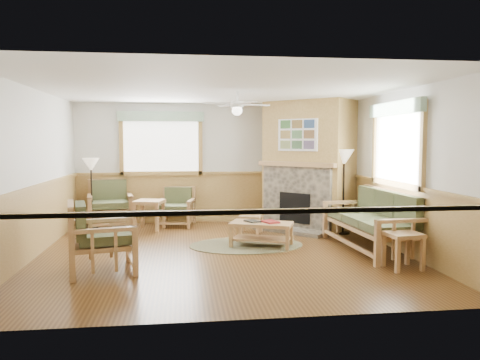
{
  "coord_description": "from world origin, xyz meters",
  "views": [
    {
      "loc": [
        -0.65,
        -7.69,
        1.86
      ],
      "look_at": [
        0.4,
        0.7,
        1.15
      ],
      "focal_mm": 35.0,
      "sensor_mm": 36.0,
      "label": 1
    }
  ],
  "objects": [
    {
      "name": "ceiling",
      "position": [
        0.0,
        0.0,
        2.7
      ],
      "size": [
        6.0,
        6.0,
        0.01
      ],
      "primitive_type": "cube",
      "color": "white",
      "rests_on": "floor"
    },
    {
      "name": "wall_left",
      "position": [
        -3.0,
        0.0,
        1.35
      ],
      "size": [
        0.02,
        6.0,
        2.7
      ],
      "primitive_type": "cube",
      "color": "silver",
      "rests_on": "floor"
    },
    {
      "name": "book_dark",
      "position": [
        0.59,
        0.41,
        0.45
      ],
      "size": [
        0.3,
        0.33,
        0.03
      ],
      "primitive_type": "cube",
      "rotation": [
        0.0,
        0.0,
        0.49
      ],
      "color": "black",
      "rests_on": "coffee_table"
    },
    {
      "name": "wall_back",
      "position": [
        0.0,
        3.0,
        1.35
      ],
      "size": [
        6.0,
        0.02,
        2.7
      ],
      "primitive_type": "cube",
      "color": "silver",
      "rests_on": "floor"
    },
    {
      "name": "footstool",
      "position": [
        0.72,
        1.51,
        0.18
      ],
      "size": [
        0.55,
        0.55,
        0.37
      ],
      "primitive_type": null,
      "rotation": [
        0.0,
        0.0,
        -0.37
      ],
      "color": "#A57B4D",
      "rests_on": "floor"
    },
    {
      "name": "wall_right",
      "position": [
        3.0,
        0.0,
        1.35
      ],
      "size": [
        0.02,
        6.0,
        2.7
      ],
      "primitive_type": "cube",
      "color": "silver",
      "rests_on": "floor"
    },
    {
      "name": "armchair_back_left",
      "position": [
        -2.19,
        2.55,
        0.51
      ],
      "size": [
        1.05,
        1.05,
        1.01
      ],
      "primitive_type": null,
      "rotation": [
        0.0,
        0.0,
        0.18
      ],
      "color": "#A57B4D",
      "rests_on": "floor"
    },
    {
      "name": "fireplace",
      "position": [
        2.05,
        2.05,
        1.35
      ],
      "size": [
        3.11,
        3.11,
        2.7
      ],
      "primitive_type": null,
      "rotation": [
        0.0,
        0.0,
        -0.79
      ],
      "color": "#A27E42",
      "rests_on": "floor"
    },
    {
      "name": "book_red",
      "position": [
        0.89,
        0.29,
        0.46
      ],
      "size": [
        0.32,
        0.36,
        0.03
      ],
      "primitive_type": "cube",
      "rotation": [
        0.0,
        0.0,
        0.4
      ],
      "color": "maroon",
      "rests_on": "coffee_table"
    },
    {
      "name": "sofa",
      "position": [
        2.55,
        -0.13,
        0.51
      ],
      "size": [
        2.26,
        1.03,
        1.02
      ],
      "primitive_type": null,
      "rotation": [
        0.0,
        0.0,
        -1.51
      ],
      "color": "#A57B4D",
      "rests_on": "floor"
    },
    {
      "name": "ceiling_fan",
      "position": [
        0.3,
        0.3,
        2.66
      ],
      "size": [
        1.59,
        1.59,
        0.36
      ],
      "primitive_type": null,
      "rotation": [
        0.0,
        0.0,
        0.35
      ],
      "color": "white",
      "rests_on": "ceiling"
    },
    {
      "name": "wall_front",
      "position": [
        0.0,
        -3.0,
        1.35
      ],
      "size": [
        6.0,
        0.02,
        2.7
      ],
      "primitive_type": "cube",
      "color": "silver",
      "rests_on": "floor"
    },
    {
      "name": "armchair_left",
      "position": [
        -1.78,
        -0.95,
        0.5
      ],
      "size": [
        1.07,
        1.07,
        1.0
      ],
      "primitive_type": null,
      "rotation": [
        0.0,
        0.0,
        1.8
      ],
      "color": "#A57B4D",
      "rests_on": "floor"
    },
    {
      "name": "end_table_chairs",
      "position": [
        -1.33,
        2.16,
        0.31
      ],
      "size": [
        0.68,
        0.66,
        0.62
      ],
      "primitive_type": null,
      "rotation": [
        0.0,
        0.0,
        -0.27
      ],
      "color": "#A57B4D",
      "rests_on": "floor"
    },
    {
      "name": "window_back",
      "position": [
        -1.1,
        2.96,
        2.53
      ],
      "size": [
        1.9,
        0.16,
        1.5
      ],
      "primitive_type": null,
      "color": "white",
      "rests_on": "wall_back"
    },
    {
      "name": "armchair_back_right",
      "position": [
        -0.78,
        2.55,
        0.42
      ],
      "size": [
        0.88,
        0.88,
        0.84
      ],
      "primitive_type": null,
      "rotation": [
        0.0,
        0.0,
        -0.21
      ],
      "color": "#A57B4D",
      "rests_on": "floor"
    },
    {
      "name": "wainscot",
      "position": [
        0.0,
        0.0,
        0.55
      ],
      "size": [
        6.0,
        6.0,
        1.1
      ],
      "primitive_type": null,
      "color": "#A27E42",
      "rests_on": "floor"
    },
    {
      "name": "floor_lamp_left",
      "position": [
        -2.55,
        2.47,
        0.75
      ],
      "size": [
        0.43,
        0.43,
        1.5
      ],
      "primitive_type": null,
      "rotation": [
        0.0,
        0.0,
        -0.3
      ],
      "color": "black",
      "rests_on": "floor"
    },
    {
      "name": "floor_lamp_right",
      "position": [
        2.55,
        1.25,
        0.85
      ],
      "size": [
        0.45,
        0.45,
        1.7
      ],
      "primitive_type": null,
      "rotation": [
        0.0,
        0.0,
        -0.17
      ],
      "color": "black",
      "rests_on": "floor"
    },
    {
      "name": "end_table_sofa",
      "position": [
        2.53,
        -1.35,
        0.27
      ],
      "size": [
        0.52,
        0.51,
        0.53
      ],
      "primitive_type": null,
      "rotation": [
        0.0,
        0.0,
        0.11
      ],
      "color": "#A57B4D",
      "rests_on": "floor"
    },
    {
      "name": "window_right",
      "position": [
        2.96,
        -0.2,
        2.53
      ],
      "size": [
        0.16,
        1.9,
        1.5
      ],
      "primitive_type": null,
      "color": "white",
      "rests_on": "wall_right"
    },
    {
      "name": "floor",
      "position": [
        0.0,
        0.0,
        -0.01
      ],
      "size": [
        6.0,
        6.0,
        0.01
      ],
      "primitive_type": "cube",
      "color": "#543417",
      "rests_on": "ground"
    },
    {
      "name": "braided_rug",
      "position": [
        0.48,
        0.44,
        0.01
      ],
      "size": [
        2.65,
        2.65,
        0.01
      ],
      "primitive_type": "cylinder",
      "rotation": [
        0.0,
        0.0,
        0.4
      ],
      "color": "brown",
      "rests_on": "floor"
    },
    {
      "name": "coffee_table",
      "position": [
        0.74,
        0.34,
        0.21
      ],
      "size": [
        1.19,
        0.89,
        0.43
      ],
      "primitive_type": null,
      "rotation": [
        0.0,
        0.0,
        -0.38
      ],
      "color": "#A57B4D",
      "rests_on": "floor"
    }
  ]
}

